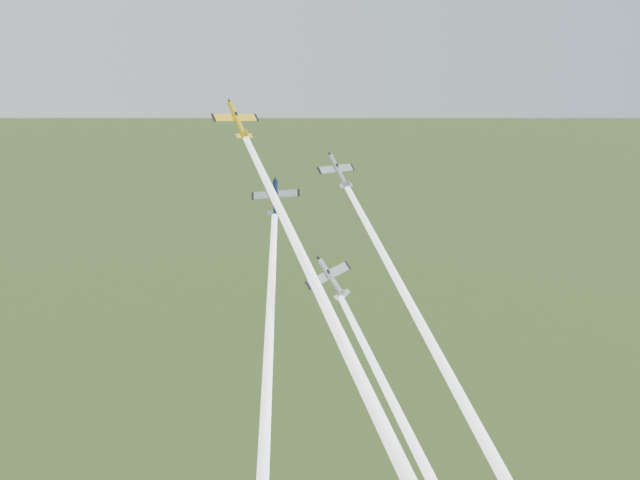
{
  "coord_description": "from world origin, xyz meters",
  "views": [
    {
      "loc": [
        -46.85,
        -113.63,
        125.16
      ],
      "look_at": [
        0.0,
        -6.0,
        92.0
      ],
      "focal_mm": 45.0,
      "sensor_mm": 36.0,
      "label": 1
    }
  ],
  "objects": [
    {
      "name": "plane_yellow",
      "position": [
        -9.24,
        4.69,
        109.46
      ],
      "size": [
        9.34,
        8.57,
        7.69
      ],
      "primitive_type": null,
      "rotation": [
        0.85,
        0.08,
        0.28
      ],
      "color": "yellow"
    },
    {
      "name": "smoke_trail_yellow",
      "position": [
        -3.01,
        -16.63,
        83.92
      ],
      "size": [
        13.98,
        40.94,
        47.77
      ],
      "primitive_type": null,
      "rotation": [
        -0.72,
        0.0,
        0.28
      ],
      "color": "white"
    },
    {
      "name": "plane_navy",
      "position": [
        -4.38,
        1.39,
        97.6
      ],
      "size": [
        8.99,
        8.64,
        7.02
      ],
      "primitive_type": null,
      "rotation": [
        0.85,
        -0.08,
        -0.44
      ],
      "color": "black"
    },
    {
      "name": "smoke_trail_navy",
      "position": [
        -14.81,
        -21.03,
        69.17
      ],
      "size": [
        21.91,
        43.58,
        53.54
      ],
      "primitive_type": null,
      "rotation": [
        -0.72,
        0.0,
        -0.44
      ],
      "color": "white"
    },
    {
      "name": "plane_silver_right",
      "position": [
        8.36,
        5.58,
        99.99
      ],
      "size": [
        9.34,
        8.54,
        7.19
      ],
      "primitive_type": null,
      "rotation": [
        0.85,
        0.05,
        0.34
      ],
      "color": "#A4ADB2"
    },
    {
      "name": "smoke_trail_silver_right",
      "position": [
        16.27,
        -17.0,
        72.48
      ],
      "size": [
        17.19,
        43.61,
        51.71
      ],
      "primitive_type": null,
      "rotation": [
        -0.72,
        0.0,
        0.34
      ],
      "color": "white"
    },
    {
      "name": "plane_silver_low",
      "position": [
        0.86,
        -8.19,
        86.47
      ],
      "size": [
        10.95,
        8.49,
        8.71
      ],
      "primitive_type": null,
      "rotation": [
        0.85,
        -0.18,
        0.31
      ],
      "color": "#A6ADB4"
    }
  ]
}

